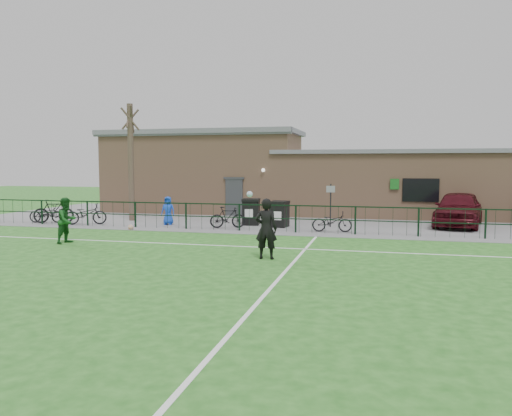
% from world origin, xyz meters
% --- Properties ---
extents(ground, '(90.00, 90.00, 0.00)m').
position_xyz_m(ground, '(0.00, 0.00, 0.00)').
color(ground, '#205D1B').
rests_on(ground, ground).
extents(paving_strip, '(34.00, 13.00, 0.02)m').
position_xyz_m(paving_strip, '(0.00, 13.50, 0.01)').
color(paving_strip, slate).
rests_on(paving_strip, ground).
extents(pitch_line_touch, '(28.00, 0.10, 0.01)m').
position_xyz_m(pitch_line_touch, '(0.00, 7.80, 0.00)').
color(pitch_line_touch, white).
rests_on(pitch_line_touch, ground).
extents(pitch_line_mid, '(28.00, 0.10, 0.01)m').
position_xyz_m(pitch_line_mid, '(0.00, 4.00, 0.00)').
color(pitch_line_mid, white).
rests_on(pitch_line_mid, ground).
extents(pitch_line_perp, '(0.10, 16.00, 0.01)m').
position_xyz_m(pitch_line_perp, '(2.00, 0.00, 0.00)').
color(pitch_line_perp, white).
rests_on(pitch_line_perp, ground).
extents(perimeter_fence, '(28.00, 0.10, 1.20)m').
position_xyz_m(perimeter_fence, '(0.00, 8.00, 0.60)').
color(perimeter_fence, black).
rests_on(perimeter_fence, ground).
extents(bare_tree, '(0.30, 0.30, 6.00)m').
position_xyz_m(bare_tree, '(-8.00, 10.50, 3.00)').
color(bare_tree, '#46362A').
rests_on(bare_tree, ground).
extents(wheelie_bin_left, '(0.89, 0.98, 1.17)m').
position_xyz_m(wheelie_bin_left, '(-1.53, 10.18, 0.61)').
color(wheelie_bin_left, black).
rests_on(wheelie_bin_left, paving_strip).
extents(wheelie_bin_right, '(0.84, 0.93, 1.12)m').
position_xyz_m(wheelie_bin_right, '(-0.05, 9.68, 0.58)').
color(wheelie_bin_right, black).
rests_on(wheelie_bin_right, paving_strip).
extents(sign_post, '(0.06, 0.06, 2.00)m').
position_xyz_m(sign_post, '(2.25, 10.27, 1.02)').
color(sign_post, black).
rests_on(sign_post, paving_strip).
extents(car_maroon, '(2.98, 5.17, 1.65)m').
position_xyz_m(car_maroon, '(8.06, 12.00, 0.85)').
color(car_maroon, '#460C15').
rests_on(car_maroon, paving_strip).
extents(bicycle_a, '(1.81, 0.90, 0.91)m').
position_xyz_m(bicycle_a, '(-11.69, 8.57, 0.47)').
color(bicycle_a, black).
rests_on(bicycle_a, paving_strip).
extents(bicycle_b, '(2.00, 1.27, 1.16)m').
position_xyz_m(bicycle_b, '(-11.21, 8.51, 0.60)').
color(bicycle_b, black).
rests_on(bicycle_b, paving_strip).
extents(bicycle_c, '(2.05, 1.40, 1.02)m').
position_xyz_m(bicycle_c, '(-9.31, 8.35, 0.53)').
color(bicycle_c, black).
rests_on(bicycle_c, paving_strip).
extents(bicycle_d, '(1.68, 1.00, 0.97)m').
position_xyz_m(bicycle_d, '(-2.26, 8.74, 0.51)').
color(bicycle_d, black).
rests_on(bicycle_d, paving_strip).
extents(bicycle_e, '(1.74, 0.75, 0.89)m').
position_xyz_m(bicycle_e, '(2.49, 8.55, 0.46)').
color(bicycle_e, black).
rests_on(bicycle_e, paving_strip).
extents(spectator_child, '(0.71, 0.50, 1.36)m').
position_xyz_m(spectator_child, '(-5.42, 9.23, 0.70)').
color(spectator_child, blue).
rests_on(spectator_child, paving_strip).
extents(goalkeeper_kick, '(1.68, 3.00, 1.95)m').
position_xyz_m(goalkeeper_kick, '(1.06, 1.99, 0.96)').
color(goalkeeper_kick, black).
rests_on(goalkeeper_kick, ground).
extents(outfield_player, '(0.80, 0.94, 1.69)m').
position_xyz_m(outfield_player, '(-6.79, 3.21, 0.85)').
color(outfield_player, '#164E1B').
rests_on(outfield_player, ground).
extents(ball_ground, '(0.24, 0.24, 0.24)m').
position_xyz_m(ball_ground, '(-6.30, 7.15, 0.12)').
color(ball_ground, silver).
rests_on(ball_ground, ground).
extents(clubhouse, '(24.25, 5.40, 4.96)m').
position_xyz_m(clubhouse, '(-0.88, 16.50, 2.22)').
color(clubhouse, tan).
rests_on(clubhouse, ground).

